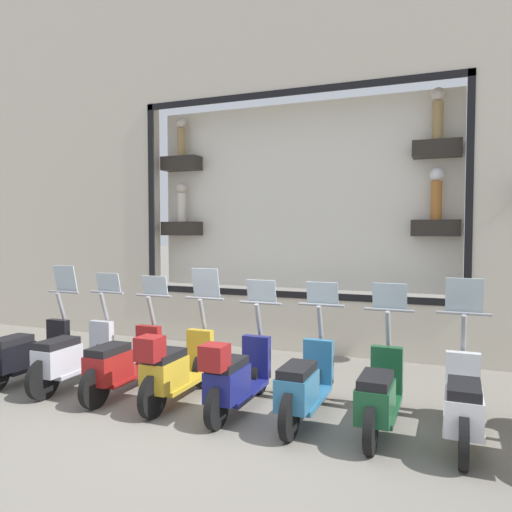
# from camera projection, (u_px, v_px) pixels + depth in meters

# --- Properties ---
(ground_plane) EXTENTS (120.00, 120.00, 0.00)m
(ground_plane) POSITION_uv_depth(u_px,v_px,m) (204.00, 414.00, 6.06)
(ground_plane) COLOR gray
(building_facade) EXTENTS (1.18, 36.00, 7.88)m
(building_facade) POSITION_uv_depth(u_px,v_px,m) (295.00, 134.00, 9.20)
(building_facade) COLOR beige
(building_facade) RESTS_ON ground_plane
(scooter_white_1) EXTENTS (1.80, 0.61, 1.68)m
(scooter_white_1) POSITION_uv_depth(u_px,v_px,m) (463.00, 404.00, 5.16)
(scooter_white_1) COLOR black
(scooter_white_1) RESTS_ON ground_plane
(scooter_green_2) EXTENTS (1.80, 0.61, 1.58)m
(scooter_green_2) POSITION_uv_depth(u_px,v_px,m) (379.00, 395.00, 5.47)
(scooter_green_2) COLOR black
(scooter_green_2) RESTS_ON ground_plane
(scooter_teal_3) EXTENTS (1.80, 0.60, 1.57)m
(scooter_teal_3) POSITION_uv_depth(u_px,v_px,m) (304.00, 385.00, 5.79)
(scooter_teal_3) COLOR black
(scooter_teal_3) RESTS_ON ground_plane
(scooter_navy_4) EXTENTS (1.80, 0.60, 1.56)m
(scooter_navy_4) POSITION_uv_depth(u_px,v_px,m) (235.00, 376.00, 6.05)
(scooter_navy_4) COLOR black
(scooter_navy_4) RESTS_ON ground_plane
(scooter_yellow_5) EXTENTS (1.80, 0.60, 1.70)m
(scooter_yellow_5) POSITION_uv_depth(u_px,v_px,m) (174.00, 367.00, 6.37)
(scooter_yellow_5) COLOR black
(scooter_yellow_5) RESTS_ON ground_plane
(scooter_red_6) EXTENTS (1.80, 0.60, 1.56)m
(scooter_red_6) POSITION_uv_depth(u_px,v_px,m) (122.00, 363.00, 6.74)
(scooter_red_6) COLOR black
(scooter_red_6) RESTS_ON ground_plane
(scooter_silver_7) EXTENTS (1.81, 0.61, 1.57)m
(scooter_silver_7) POSITION_uv_depth(u_px,v_px,m) (72.00, 357.00, 7.06)
(scooter_silver_7) COLOR black
(scooter_silver_7) RESTS_ON ground_plane
(scooter_black_8) EXTENTS (1.79, 0.61, 1.67)m
(scooter_black_8) POSITION_uv_depth(u_px,v_px,m) (26.00, 353.00, 7.38)
(scooter_black_8) COLOR black
(scooter_black_8) RESTS_ON ground_plane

